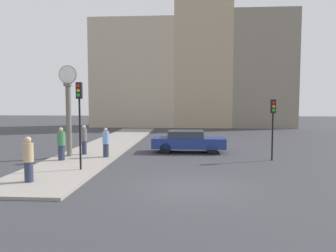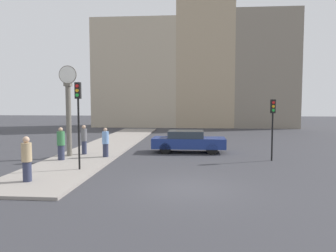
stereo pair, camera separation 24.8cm
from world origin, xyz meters
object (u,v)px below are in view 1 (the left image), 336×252
traffic_light_far (273,117)px  pedestrian_tan_coat (28,159)px  street_clock (69,110)px  pedestrian_green_hoodie (61,144)px  traffic_light_near (79,108)px  pedestrian_blue_stripe (106,143)px  pedestrian_grey_jacket (84,140)px  sedan_car (188,141)px

traffic_light_far → pedestrian_tan_coat: bearing=-150.7°
street_clock → pedestrian_green_hoodie: bearing=-87.6°
traffic_light_near → pedestrian_blue_stripe: traffic_light_near is taller
traffic_light_near → pedestrian_tan_coat: (-1.25, -2.43, -1.99)m
pedestrian_grey_jacket → pedestrian_green_hoodie: bearing=-107.2°
sedan_car → pedestrian_tan_coat: pedestrian_tan_coat is taller
street_clock → pedestrian_tan_coat: bearing=-83.7°
traffic_light_far → pedestrian_blue_stripe: traffic_light_far is taller
pedestrian_blue_stripe → pedestrian_green_hoodie: size_ratio=0.94×
street_clock → pedestrian_grey_jacket: size_ratio=2.97×
sedan_car → traffic_light_near: traffic_light_near is taller
pedestrian_tan_coat → pedestrian_green_hoodie: size_ratio=1.02×
traffic_light_near → pedestrian_green_hoodie: bearing=128.8°
pedestrian_blue_stripe → pedestrian_green_hoodie: 2.43m
traffic_light_near → street_clock: street_clock is taller
pedestrian_blue_stripe → street_clock: bearing=176.2°
sedan_car → pedestrian_blue_stripe: (-4.66, -2.77, 0.21)m
traffic_light_far → street_clock: (-11.58, -0.07, 0.34)m
sedan_car → traffic_light_far: bearing=-28.4°
pedestrian_tan_coat → pedestrian_grey_jacket: bearing=90.0°
sedan_car → street_clock: 7.63m
traffic_light_near → pedestrian_tan_coat: traffic_light_near is taller
traffic_light_near → pedestrian_blue_stripe: 4.05m
pedestrian_tan_coat → sedan_car: bearing=54.4°
pedestrian_grey_jacket → sedan_car: bearing=17.6°
sedan_car → pedestrian_grey_jacket: 6.51m
sedan_car → pedestrian_blue_stripe: bearing=-149.3°
traffic_light_far → pedestrian_blue_stripe: bearing=-178.6°
traffic_light_far → pedestrian_green_hoodie: traffic_light_far is taller
street_clock → pedestrian_grey_jacket: 2.02m
sedan_car → traffic_light_far: (4.71, -2.55, 1.72)m
sedan_car → pedestrian_grey_jacket: (-6.20, -1.97, 0.27)m
pedestrian_blue_stripe → pedestrian_grey_jacket: bearing=152.4°
street_clock → pedestrian_blue_stripe: size_ratio=3.13×
pedestrian_green_hoodie → traffic_light_near: bearing=-51.2°
pedestrian_blue_stripe → pedestrian_grey_jacket: pedestrian_grey_jacket is taller
street_clock → traffic_light_far: bearing=0.4°
traffic_light_near → pedestrian_green_hoodie: traffic_light_near is taller
traffic_light_far → pedestrian_blue_stripe: (-9.38, -0.22, -1.51)m
traffic_light_near → pedestrian_blue_stripe: size_ratio=2.44×
street_clock → pedestrian_grey_jacket: bearing=44.8°
pedestrian_tan_coat → pedestrian_green_hoodie: 4.79m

